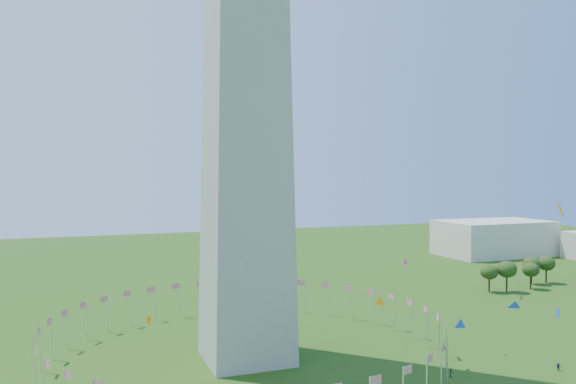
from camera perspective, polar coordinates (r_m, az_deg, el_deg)
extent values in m
cylinder|color=silver|center=(136.27, 12.52, -12.54)|extent=(0.24, 0.24, 9.00)
cylinder|color=silver|center=(141.63, 10.73, -11.96)|extent=(0.24, 0.24, 9.00)
cylinder|color=silver|center=(146.38, 8.71, -11.49)|extent=(0.24, 0.24, 9.00)
cylinder|color=silver|center=(150.42, 6.51, -11.11)|extent=(0.24, 0.24, 9.00)
cylinder|color=silver|center=(153.70, 4.17, -10.82)|extent=(0.24, 0.24, 9.00)
cylinder|color=silver|center=(156.17, 1.72, -10.61)|extent=(0.24, 0.24, 9.00)
cylinder|color=silver|center=(157.80, -0.79, -10.48)|extent=(0.24, 0.24, 9.00)
cylinder|color=silver|center=(158.55, -3.35, -10.42)|extent=(0.24, 0.24, 9.00)
cylinder|color=silver|center=(158.42, -5.91, -10.44)|extent=(0.24, 0.24, 9.00)
cylinder|color=silver|center=(157.41, -8.45, -10.53)|extent=(0.24, 0.24, 9.00)
cylinder|color=silver|center=(155.54, -10.95, -10.70)|extent=(0.24, 0.24, 9.00)
cylinder|color=silver|center=(152.83, -13.37, -10.94)|extent=(0.24, 0.24, 9.00)
cylinder|color=silver|center=(149.31, -15.67, -11.27)|extent=(0.24, 0.24, 9.00)
cylinder|color=silver|center=(145.06, -17.82, -11.69)|extent=(0.24, 0.24, 9.00)
cylinder|color=silver|center=(140.12, -19.78, -12.20)|extent=(0.24, 0.24, 9.00)
cylinder|color=silver|center=(134.59, -21.48, -12.81)|extent=(0.24, 0.24, 9.00)
cylinder|color=silver|center=(128.57, -22.87, -13.53)|extent=(0.24, 0.24, 9.00)
cylinder|color=silver|center=(122.18, -23.86, -14.37)|extent=(0.24, 0.24, 9.00)
cylinder|color=silver|center=(115.58, -24.37, -15.33)|extent=(0.24, 0.24, 9.00)
cylinder|color=silver|center=(108.94, -24.27, -16.41)|extent=(0.24, 0.24, 9.00)
cylinder|color=silver|center=(98.14, 13.91, -18.38)|extent=(0.24, 0.24, 9.00)
cylinder|color=silver|center=(104.33, 15.31, -17.14)|extent=(0.24, 0.24, 9.00)
cylinder|color=silver|center=(110.87, 15.89, -15.98)|extent=(0.24, 0.24, 9.00)
cylinder|color=silver|center=(117.53, 15.79, -14.94)|extent=(0.24, 0.24, 9.00)
cylinder|color=silver|center=(124.08, 15.13, -14.02)|extent=(0.24, 0.24, 9.00)
cylinder|color=silver|center=(130.38, 14.01, -13.22)|extent=(0.24, 0.24, 9.00)
cube|color=beige|center=(280.08, 20.17, -4.39)|extent=(50.00, 30.00, 16.00)
imported|color=#35184A|center=(125.97, 25.78, -15.70)|extent=(1.35, 0.62, 1.44)
imported|color=#1B442D|center=(115.35, 16.24, -17.20)|extent=(0.94, 0.99, 1.62)
plane|color=blue|center=(103.49, 22.00, -10.67)|extent=(1.80, 2.23, 2.18)
plane|color=orange|center=(81.66, 25.95, -1.63)|extent=(1.91, 1.52, 2.19)
plane|color=#CC2699|center=(121.36, -16.29, -6.07)|extent=(0.45, 1.41, 1.38)
plane|color=orange|center=(99.70, -13.96, -12.54)|extent=(1.44, 0.06, 1.44)
plane|color=white|center=(85.98, -4.77, -7.19)|extent=(1.42, 1.33, 1.88)
plane|color=yellow|center=(127.35, 12.01, 2.66)|extent=(0.36, 1.33, 1.36)
plane|color=blue|center=(94.91, 25.72, -11.03)|extent=(0.57, 1.30, 1.42)
plane|color=orange|center=(100.99, 9.34, -10.97)|extent=(1.23, 1.39, 1.79)
plane|color=green|center=(99.37, 11.99, -15.30)|extent=(2.17, 1.35, 2.15)
plane|color=#CC2699|center=(104.68, 11.85, -7.00)|extent=(1.04, 0.41, 0.99)
plane|color=blue|center=(125.72, 22.61, -9.82)|extent=(1.69, 1.38, 1.78)
plane|color=blue|center=(112.10, 17.10, -12.77)|extent=(2.47, 0.85, 2.58)
ellipsoid|color=#2F4E1A|center=(193.71, 19.77, -8.29)|extent=(5.61, 5.61, 8.76)
ellipsoid|color=#2F4E1A|center=(195.87, 21.34, -8.04)|extent=(6.30, 6.30, 9.84)
ellipsoid|color=#2F4E1A|center=(203.64, 23.43, -7.86)|extent=(5.52, 5.52, 8.63)
ellipsoid|color=#2F4E1A|center=(212.54, 23.50, -7.37)|extent=(5.89, 5.89, 9.20)
ellipsoid|color=#2F4E1A|center=(216.56, 24.75, -7.21)|extent=(5.93, 5.93, 9.27)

